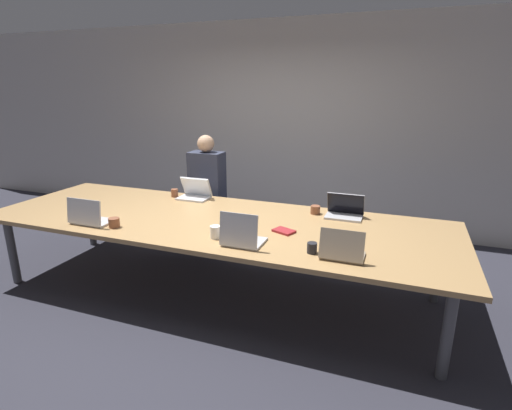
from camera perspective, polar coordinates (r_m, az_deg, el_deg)
name	(u,v)px	position (r m, az deg, el deg)	size (l,w,h in m)	color
ground_plane	(216,291)	(4.05, -5.75, -12.11)	(24.00, 24.00, 0.00)	#2D2D38
curtain_wall	(285,126)	(5.69, 4.11, 11.15)	(12.00, 0.06, 2.80)	#BCB7B2
conference_table	(214,224)	(3.76, -6.06, -2.66)	(4.36, 1.45, 0.75)	tan
laptop_far_right	(345,210)	(3.86, 12.54, -0.74)	(0.35, 0.22, 0.22)	#B7B7BC
cup_far_right	(315,210)	(3.91, 8.47, -0.68)	(0.09, 0.09, 0.08)	brown
laptop_near_right	(342,250)	(2.93, 12.21, -6.35)	(0.31, 0.23, 0.23)	gray
cup_near_right	(312,248)	(3.00, 8.01, -6.08)	(0.07, 0.07, 0.08)	#232328
laptop_near_left	(89,217)	(3.86, -22.75, -1.55)	(0.36, 0.24, 0.25)	#B7B7BC
cup_near_left	(114,223)	(3.71, -19.61, -2.39)	(0.10, 0.10, 0.08)	brown
laptop_near_midright	(242,236)	(3.09, -2.05, -4.46)	(0.31, 0.28, 0.28)	#B7B7BC
cup_near_midright	(215,232)	(3.27, -5.82, -3.87)	(0.09, 0.09, 0.10)	white
laptop_far_midleft	(195,192)	(4.45, -8.71, 1.80)	(0.34, 0.24, 0.23)	silver
person_far_midleft	(208,195)	(4.84, -6.92, 1.38)	(0.40, 0.24, 1.40)	#2D2D38
cup_far_midleft	(175,193)	(4.56, -11.56, 1.70)	(0.08, 0.08, 0.09)	brown
stapler	(231,228)	(3.44, -3.55, -3.25)	(0.09, 0.16, 0.05)	black
notebook	(284,231)	(3.40, 4.01, -3.72)	(0.21, 0.18, 0.02)	maroon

